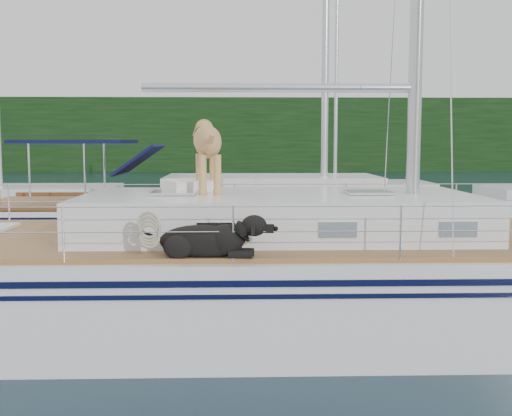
{
  "coord_description": "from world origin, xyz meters",
  "views": [
    {
      "loc": [
        0.25,
        -8.52,
        2.52
      ],
      "look_at": [
        0.5,
        0.2,
        1.6
      ],
      "focal_mm": 45.0,
      "sensor_mm": 36.0,
      "label": 1
    }
  ],
  "objects": [
    {
      "name": "shore_bank",
      "position": [
        0.0,
        46.2,
        0.6
      ],
      "size": [
        92.0,
        1.0,
        1.2
      ],
      "primitive_type": "cube",
      "color": "#595147",
      "rests_on": "ground"
    },
    {
      "name": "neighbor_sailboat",
      "position": [
        -0.06,
        6.07,
        0.63
      ],
      "size": [
        11.0,
        3.5,
        13.3
      ],
      "color": "silver",
      "rests_on": "ground"
    },
    {
      "name": "bg_boat_west",
      "position": [
        -8.0,
        14.0,
        0.45
      ],
      "size": [
        8.0,
        3.0,
        11.65
      ],
      "color": "silver",
      "rests_on": "ground"
    },
    {
      "name": "ground",
      "position": [
        0.0,
        0.0,
        0.0
      ],
      "size": [
        120.0,
        120.0,
        0.0
      ],
      "primitive_type": "plane",
      "color": "black",
      "rests_on": "ground"
    },
    {
      "name": "main_sailboat",
      "position": [
        0.09,
        -0.0,
        0.68
      ],
      "size": [
        12.0,
        3.8,
        14.01
      ],
      "color": "silver",
      "rests_on": "ground"
    },
    {
      "name": "tree_line",
      "position": [
        0.0,
        45.0,
        3.0
      ],
      "size": [
        90.0,
        3.0,
        6.0
      ],
      "primitive_type": "cube",
      "color": "black",
      "rests_on": "ground"
    },
    {
      "name": "bg_boat_center",
      "position": [
        4.0,
        16.0,
        0.45
      ],
      "size": [
        7.2,
        3.0,
        11.65
      ],
      "color": "silver",
      "rests_on": "ground"
    }
  ]
}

